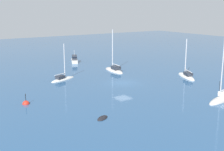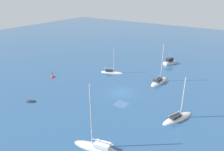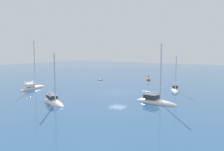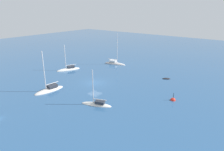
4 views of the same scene
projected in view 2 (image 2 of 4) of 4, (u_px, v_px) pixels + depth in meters
ground_plane at (121, 92)px, 39.91m from camera, size 160.00×160.00×0.00m
sailboat at (177, 118)px, 31.85m from camera, size 6.05×3.72×7.04m
launch at (170, 61)px, 54.59m from camera, size 4.35×2.62×2.78m
ketch at (111, 72)px, 49.07m from camera, size 3.08×5.25×6.31m
yacht at (159, 81)px, 44.23m from camera, size 6.11×2.32×8.28m
sloop at (97, 148)px, 25.92m from camera, size 2.71×6.40×9.03m
dinghy at (31, 102)px, 36.69m from camera, size 1.68×1.98×0.47m
channel_buoy at (53, 77)px, 46.72m from camera, size 0.88×0.88×1.74m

